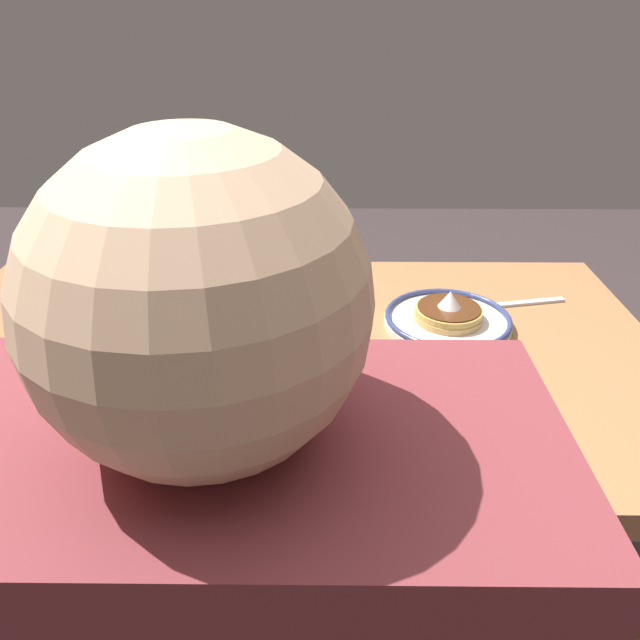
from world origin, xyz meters
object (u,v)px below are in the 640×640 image
at_px(drinking_glass, 257,338).
at_px(tea_spoon, 344,402).
at_px(coffee_mug, 404,414).
at_px(cell_phone, 297,298).
at_px(plate_near_main, 161,326).
at_px(plate_center_pancakes, 448,318).
at_px(fork_near, 520,303).

relative_size(drinking_glass, tea_spoon, 0.71).
xyz_separation_m(coffee_mug, cell_phone, (0.17, -0.44, -0.05)).
xyz_separation_m(plate_near_main, tea_spoon, (-0.33, 0.22, -0.01)).
height_order(plate_center_pancakes, cell_phone, plate_center_pancakes).
bearing_deg(coffee_mug, plate_center_pancakes, -109.97).
bearing_deg(plate_center_pancakes, fork_near, -150.96).
relative_size(coffee_mug, fork_near, 0.56).
xyz_separation_m(coffee_mug, fork_near, (-0.28, -0.43, -0.05)).
distance_m(coffee_mug, tea_spoon, 0.13).
relative_size(coffee_mug, cell_phone, 0.72).
xyz_separation_m(drinking_glass, fork_near, (-0.50, -0.23, -0.05)).
bearing_deg(plate_near_main, drinking_glass, 149.01).
height_order(plate_center_pancakes, coffee_mug, coffee_mug).
bearing_deg(plate_near_main, fork_near, -170.36).
relative_size(plate_near_main, tea_spoon, 1.61).
relative_size(plate_center_pancakes, cell_phone, 1.65).
distance_m(plate_center_pancakes, cell_phone, 0.31).
height_order(plate_center_pancakes, fork_near, plate_center_pancakes).
height_order(fork_near, tea_spoon, tea_spoon).
relative_size(plate_near_main, plate_center_pancakes, 1.16).
relative_size(plate_near_main, cell_phone, 1.91).
bearing_deg(cell_phone, coffee_mug, 103.00).
bearing_deg(plate_center_pancakes, plate_near_main, 3.01).
bearing_deg(tea_spoon, drinking_glass, -36.38).
distance_m(plate_center_pancakes, coffee_mug, 0.36).
bearing_deg(tea_spoon, plate_near_main, -33.37).
bearing_deg(coffee_mug, tea_spoon, -48.34).
bearing_deg(fork_near, tea_spoon, 42.94).
bearing_deg(cell_phone, fork_near, 170.35).
height_order(coffee_mug, drinking_glass, drinking_glass).
xyz_separation_m(plate_center_pancakes, drinking_glass, (0.34, 0.14, 0.04)).
bearing_deg(cell_phone, drinking_glass, 70.04).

